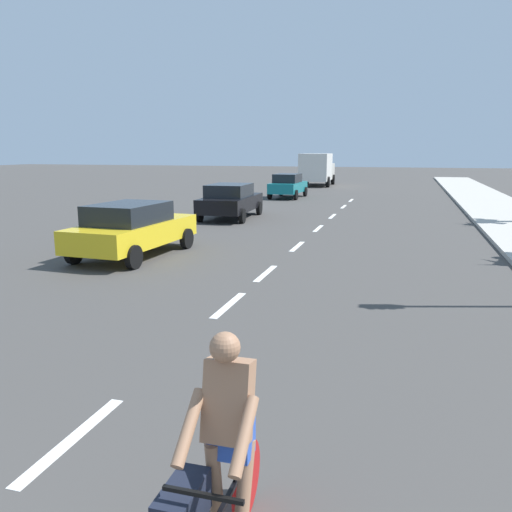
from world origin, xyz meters
TOP-DOWN VIEW (x-y plane):
  - ground_plane at (0.00, 20.00)m, footprint 160.00×160.00m
  - lane_stripe_1 at (0.00, 4.69)m, footprint 0.16×1.80m
  - lane_stripe_2 at (0.00, 9.78)m, footprint 0.16×1.80m
  - lane_stripe_3 at (0.00, 12.61)m, footprint 0.16×1.80m
  - lane_stripe_4 at (0.00, 16.48)m, footprint 0.16×1.80m
  - lane_stripe_5 at (0.00, 20.57)m, footprint 0.16×1.80m
  - lane_stripe_6 at (0.00, 24.61)m, footprint 0.16×1.80m
  - lane_stripe_7 at (0.00, 29.01)m, footprint 0.16×1.80m
  - lane_stripe_8 at (0.00, 32.87)m, footprint 0.16×1.80m
  - cyclist at (2.11, 3.54)m, footprint 0.62×1.71m
  - parked_car_yellow at (-4.32, 13.62)m, footprint 2.25×4.59m
  - parked_car_black at (-4.40, 22.58)m, footprint 2.27×4.67m
  - parked_car_teal at (-4.19, 33.46)m, footprint 1.97×4.10m
  - delivery_truck at (-4.39, 45.78)m, footprint 2.82×6.31m

SIDE VIEW (x-z plane):
  - ground_plane at x=0.00m, z-range 0.00..0.00m
  - lane_stripe_1 at x=0.00m, z-range 0.00..0.01m
  - lane_stripe_2 at x=0.00m, z-range 0.00..0.01m
  - lane_stripe_3 at x=0.00m, z-range 0.00..0.01m
  - lane_stripe_4 at x=0.00m, z-range 0.00..0.01m
  - lane_stripe_5 at x=0.00m, z-range 0.00..0.01m
  - lane_stripe_6 at x=0.00m, z-range 0.00..0.01m
  - lane_stripe_7 at x=0.00m, z-range 0.00..0.01m
  - lane_stripe_8 at x=0.00m, z-range 0.00..0.01m
  - cyclist at x=2.11m, z-range -0.08..1.74m
  - parked_car_teal at x=-4.19m, z-range 0.05..1.62m
  - parked_car_yellow at x=-4.32m, z-range 0.06..1.63m
  - parked_car_black at x=-4.40m, z-range 0.06..1.63m
  - delivery_truck at x=-4.39m, z-range 0.10..2.90m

